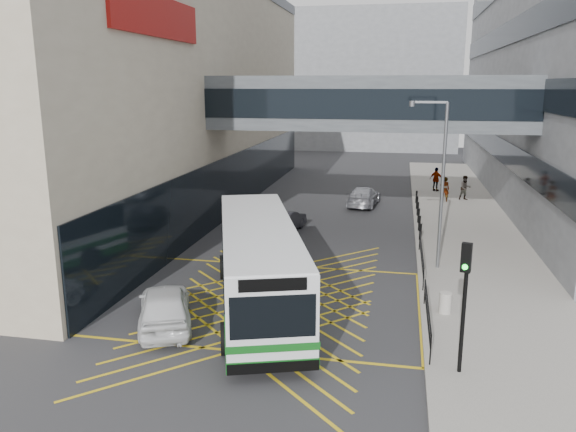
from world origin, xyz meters
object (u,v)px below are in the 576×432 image
Objects in this scene: car_dark at (285,221)px; pedestrian_c at (436,179)px; car_silver at (364,196)px; litter_bin at (445,303)px; car_white at (165,306)px; traffic_light at (465,289)px; pedestrian_b at (465,188)px; bus at (258,262)px; pedestrian_a at (445,189)px; street_lamp at (439,175)px.

pedestrian_c is at bearing -113.17° from car_dark.
car_silver is 19.83m from litter_bin.
car_white is at bearing 81.57° from car_silver.
litter_bin is (-0.09, 4.60, -2.24)m from traffic_light.
car_dark is at bearing 135.28° from traffic_light.
car_silver is 2.60× the size of pedestrian_b.
bus is 6.72× the size of pedestrian_a.
pedestrian_b reaches higher than litter_bin.
pedestrian_a reaches higher than car_silver.
car_dark is 17.13m from pedestrian_c.
car_white is 10.40m from traffic_light.
street_lamp reaches higher than car_silver.
bus is at bearing 87.68° from car_silver.
traffic_light is at bearing -86.97° from street_lamp.
pedestrian_a is 0.96× the size of pedestrian_c.
pedestrian_b is (12.88, 25.01, 0.28)m from car_white.
car_dark is at bearing 45.52° from pedestrian_a.
traffic_light is at bearing 86.58° from pedestrian_a.
pedestrian_c is (9.43, 14.29, 0.46)m from car_dark.
car_white is at bearing 64.25° from pedestrian_a.
street_lamp is (8.29, -5.57, 3.88)m from car_dark.
car_dark is at bearing 87.44° from pedestrian_c.
pedestrian_b is at bearing 151.70° from pedestrian_c.
traffic_light is at bearing 106.27° from car_silver.
street_lamp reaches higher than traffic_light.
car_dark is 2.27× the size of pedestrian_a.
pedestrian_b is at bearing -125.44° from car_dark.
bus is 1.59× the size of street_lamp.
pedestrian_b reaches higher than car_dark.
traffic_light reaches higher than pedestrian_b.
street_lamp is 4.22× the size of pedestrian_a.
traffic_light is 10.26m from street_lamp.
street_lamp is at bearing 108.05° from traffic_light.
car_silver is (2.78, 19.63, -1.07)m from bus.
street_lamp is at bearing 112.72° from car_silver.
car_silver is 0.61× the size of street_lamp.
car_silver is (5.61, 22.20, -0.05)m from car_white.
litter_bin is 0.44× the size of pedestrian_a.
traffic_light is 26.96m from pedestrian_b.
traffic_light is at bearing -88.92° from litter_bin.
car_silver is (4.07, 8.26, 0.08)m from car_dark.
bus is 8.48m from traffic_light.
pedestrian_c reaches higher than litter_bin.
street_lamp is 20.18m from pedestrian_c.
car_silver is at bearing -127.23° from car_white.
pedestrian_c is (1.14, 19.86, -3.41)m from street_lamp.
pedestrian_a is at bearing 86.25° from street_lamp.
car_dark reaches higher than litter_bin.
car_silver is 2.46× the size of pedestrian_c.
street_lamp is (7.00, 5.80, 2.73)m from bus.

